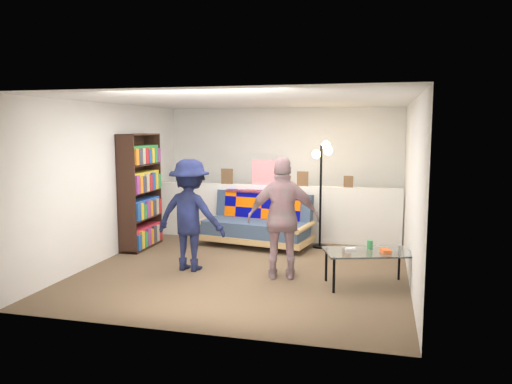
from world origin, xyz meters
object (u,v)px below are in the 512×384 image
person_left (190,215)px  person_right (283,218)px  floor_lamp (322,172)px  coffee_table (369,253)px  bookshelf (140,195)px  futon_sofa (258,224)px

person_left → person_right: 1.37m
floor_lamp → person_right: (-0.29, -1.90, -0.46)m
person_left → person_right: person_right is taller
coffee_table → person_right: size_ratio=0.75×
person_left → bookshelf: bearing=-33.7°
futon_sofa → coffee_table: bearing=-43.9°
bookshelf → floor_lamp: size_ratio=1.07×
bookshelf → person_right: (2.68, -1.13, -0.08)m
bookshelf → person_left: 1.68m
futon_sofa → person_left: 1.83m
futon_sofa → person_right: person_right is taller
futon_sofa → floor_lamp: size_ratio=1.12×
floor_lamp → person_right: bearing=-98.7°
person_left → person_right: bearing=-178.9°
coffee_table → person_left: size_ratio=0.77×
coffee_table → bookshelf: bearing=162.6°
coffee_table → person_left: 2.53m
futon_sofa → floor_lamp: (1.08, 0.13, 0.90)m
person_right → futon_sofa: bearing=-78.7°
bookshelf → person_right: bookshelf is taller
bookshelf → coffee_table: size_ratio=1.57×
bookshelf → person_right: size_ratio=1.17×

